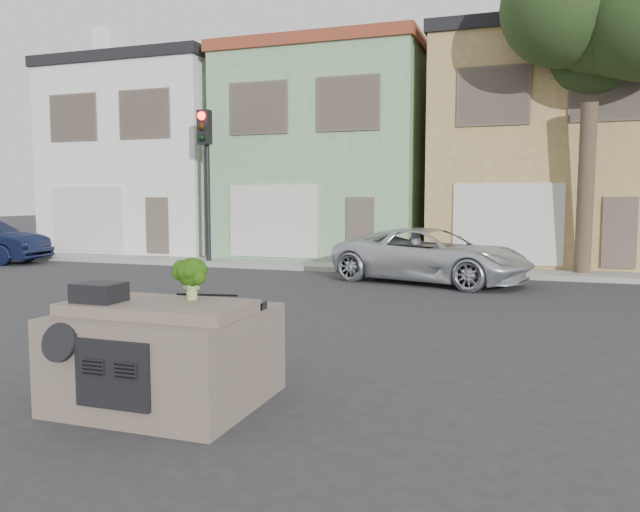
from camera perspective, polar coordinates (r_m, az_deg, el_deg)
The scene contains 12 objects.
ground_plane at distance 9.69m, azimuth -4.00°, elevation -7.84°, with size 120.00×120.00×0.00m, color #303033.
sidewalk at distance 19.66m, azimuth 8.02°, elevation -0.99°, with size 40.00×3.00×0.15m, color gray.
townhouse_white at distance 27.50m, azimuth -13.52°, elevation 8.40°, with size 7.20×8.20×7.55m, color white.
townhouse_mint at distance 24.33m, azimuth 1.75°, elevation 8.98°, with size 7.20×8.20×7.55m, color #7DAA7A.
townhouse_tan at distance 23.24m, azimuth 19.92°, elevation 8.84°, with size 7.20×8.20×7.55m, color tan.
silver_pickup at distance 16.63m, azimuth 10.13°, elevation -2.41°, with size 2.37×5.14×1.43m, color silver.
traffic_signal at distance 20.85m, azimuth -10.36°, elevation 6.15°, with size 0.40×0.40×5.10m, color black.
tree_near at distance 18.65m, azimuth 23.32°, elevation 11.16°, with size 4.40×4.00×8.50m, color #273C1A.
car_dashboard at distance 6.98m, azimuth -13.78°, elevation -8.44°, with size 2.00×1.80×1.12m, color #6B5B50.
instrument_hump at distance 6.91m, azimuth -19.54°, elevation -3.15°, with size 0.48×0.38×0.20m, color black.
wiper_arm at distance 7.04m, azimuth -10.29°, elevation -3.51°, with size 0.70×0.03×0.02m, color black.
broccoli at distance 6.78m, azimuth -11.66°, elevation -2.00°, with size 0.38×0.38×0.46m, color #1B3A09.
Camera 1 is at (3.69, -8.69, 2.19)m, focal length 35.00 mm.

